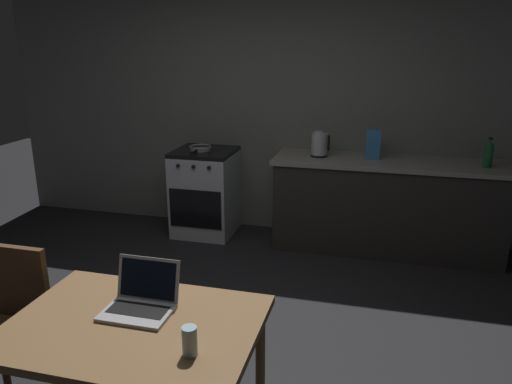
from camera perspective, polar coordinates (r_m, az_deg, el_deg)
ground_plane at (r=3.49m, az=-7.77°, el=-17.37°), size 12.00×12.00×0.00m
back_wall at (r=5.10m, az=4.87°, el=10.65°), size 6.40×0.10×2.79m
kitchen_counter at (r=4.89m, az=14.81°, el=-1.53°), size 2.16×0.64×0.89m
stove_oven at (r=5.18m, az=-5.86°, el=0.02°), size 0.60×0.62×0.89m
dining_table at (r=2.43m, az=-13.89°, el=-16.05°), size 1.14×0.82×0.74m
chair at (r=3.06m, az=-26.70°, el=-12.93°), size 0.40×0.40×0.91m
laptop at (r=2.46m, az=-13.18°, el=-12.20°), size 0.32×0.28×0.22m
electric_kettle at (r=4.77m, az=7.33°, el=5.45°), size 0.18×0.16×0.24m
bottle at (r=4.78m, az=25.29°, el=4.06°), size 0.08×0.08×0.27m
frying_pan at (r=5.05m, az=-6.49°, el=5.07°), size 0.23×0.40×0.05m
drinking_glass at (r=2.11m, az=-7.67°, el=-16.69°), size 0.06×0.06×0.13m
cereal_box at (r=4.76m, az=13.40°, el=5.37°), size 0.13×0.05×0.28m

